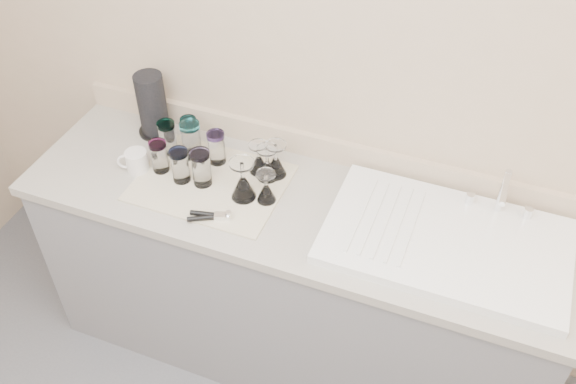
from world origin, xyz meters
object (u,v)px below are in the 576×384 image
at_px(sink_unit, 447,240).
at_px(tumbler_extra, 189,132).
at_px(goblet_front_right, 266,191).
at_px(tumbler_purple, 217,147).
at_px(tumbler_magenta, 159,156).
at_px(goblet_front_left, 243,185).
at_px(white_mug, 136,162).
at_px(tumbler_lavender, 201,168).
at_px(can_opener, 210,216).
at_px(tumbler_cyan, 191,139).
at_px(goblet_back_left, 259,162).
at_px(paper_towel_roll, 152,105).
at_px(tumbler_teal, 168,137).
at_px(goblet_extra, 267,168).
at_px(goblet_back_right, 276,164).
at_px(tumbler_blue, 180,165).

bearing_deg(sink_unit, tumbler_extra, 171.53).
relative_size(sink_unit, tumbler_extra, 6.43).
bearing_deg(goblet_front_right, tumbler_purple, 153.35).
bearing_deg(sink_unit, tumbler_magenta, -178.93).
relative_size(sink_unit, goblet_front_left, 5.01).
bearing_deg(white_mug, goblet_front_right, 2.33).
height_order(tumbler_lavender, can_opener, tumbler_lavender).
distance_m(tumbler_cyan, goblet_front_left, 0.32).
bearing_deg(goblet_back_left, tumbler_extra, 171.23).
distance_m(tumbler_lavender, paper_towel_roll, 0.40).
bearing_deg(tumbler_cyan, tumbler_teal, -174.36).
bearing_deg(can_opener, tumbler_teal, 138.65).
bearing_deg(paper_towel_roll, can_opener, -41.06).
distance_m(tumbler_magenta, tumbler_lavender, 0.18).
relative_size(goblet_extra, can_opener, 0.94).
xyz_separation_m(tumbler_extra, goblet_back_left, (0.32, -0.05, -0.02)).
height_order(tumbler_teal, tumbler_magenta, tumbler_teal).
bearing_deg(sink_unit, white_mug, -177.62).
bearing_deg(goblet_back_left, white_mug, -160.38).
bearing_deg(can_opener, sink_unit, 13.16).
height_order(tumbler_purple, tumbler_magenta, tumbler_purple).
bearing_deg(can_opener, tumbler_magenta, 150.07).
xyz_separation_m(sink_unit, tumbler_purple, (-0.91, 0.10, 0.06)).
height_order(tumbler_teal, goblet_back_left, tumbler_teal).
xyz_separation_m(tumbler_magenta, can_opener, (0.29, -0.17, -0.06)).
height_order(tumbler_purple, white_mug, tumbler_purple).
relative_size(goblet_back_right, goblet_extra, 1.04).
distance_m(sink_unit, goblet_front_left, 0.74).
relative_size(tumbler_cyan, goblet_back_right, 1.08).
bearing_deg(tumbler_cyan, tumbler_magenta, -120.86).
distance_m(tumbler_cyan, goblet_front_right, 0.39).
bearing_deg(tumbler_teal, goblet_extra, -0.45).
distance_m(tumbler_purple, can_opener, 0.32).
bearing_deg(sink_unit, tumbler_teal, 175.35).
bearing_deg(tumbler_cyan, goblet_front_left, -26.66).
distance_m(tumbler_teal, tumbler_blue, 0.18).
bearing_deg(goblet_front_left, tumbler_teal, 160.87).
height_order(goblet_extra, can_opener, goblet_extra).
bearing_deg(white_mug, tumbler_blue, 2.26).
xyz_separation_m(tumbler_lavender, goblet_front_left, (0.17, -0.01, -0.02)).
bearing_deg(tumbler_magenta, goblet_back_left, 20.07).
bearing_deg(tumbler_purple, tumbler_cyan, -178.58).
height_order(tumbler_magenta, goblet_back_right, goblet_back_right).
bearing_deg(tumbler_purple, goblet_front_left, -39.37).
bearing_deg(white_mug, tumbler_extra, 59.41).
distance_m(goblet_back_left, goblet_extra, 0.05).
bearing_deg(tumbler_cyan, sink_unit, -5.64).
height_order(tumbler_purple, paper_towel_roll, paper_towel_roll).
bearing_deg(can_opener, goblet_back_right, 67.10).
distance_m(tumbler_teal, tumbler_cyan, 0.10).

